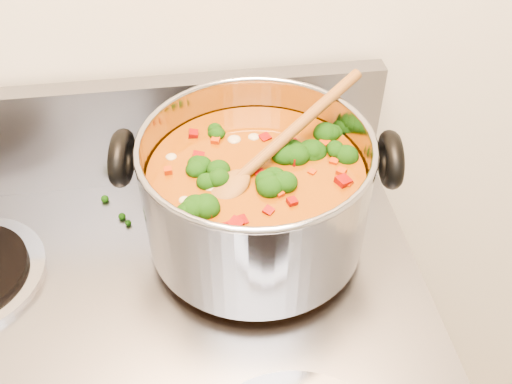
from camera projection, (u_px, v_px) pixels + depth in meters
stockpot at (256, 193)px, 0.69m from camera, size 0.34×0.28×0.16m
wooden_spoon at (263, 157)px, 0.66m from camera, size 0.22×0.17×0.08m
cooktop_crumbs at (282, 234)px, 0.76m from camera, size 0.08×0.36×0.01m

